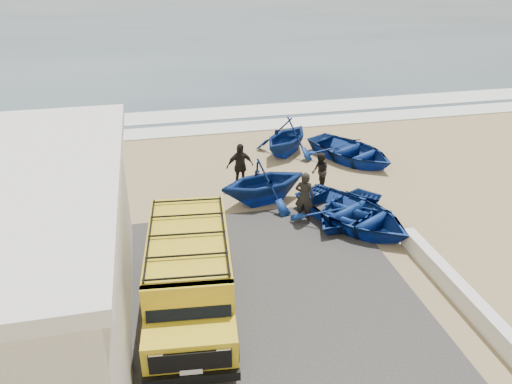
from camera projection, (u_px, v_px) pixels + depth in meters
ground at (252, 262)px, 14.90m from camera, size 160.00×160.00×0.00m
slab at (192, 315)px, 12.76m from camera, size 12.00×10.00×0.05m
ocean at (161, 16)px, 63.74m from camera, size 180.00×88.00×0.01m
surf_line at (203, 129)px, 25.36m from camera, size 180.00×1.60×0.06m
surf_wash at (197, 115)px, 27.54m from camera, size 180.00×2.20×0.04m
parapet at (462, 294)px, 13.13m from camera, size 0.35×6.00×0.55m
van at (190, 273)px, 12.43m from camera, size 2.50×5.32×2.21m
boat_near_left at (353, 213)px, 16.68m from camera, size 4.80×5.30×0.90m
boat_near_right at (347, 211)px, 17.02m from camera, size 4.14×4.03×0.70m
boat_mid_left at (264, 181)px, 17.97m from camera, size 3.80×3.47×1.72m
boat_mid_right at (351, 151)px, 21.69m from camera, size 4.63×5.13×0.87m
boat_far_left at (286, 136)px, 22.17m from camera, size 4.16×4.19×1.67m
fisherman_front at (304, 197)px, 16.79m from camera, size 0.78×0.69×1.79m
fisherman_middle at (320, 172)px, 18.96m from camera, size 0.61×0.76×1.50m
fisherman_back at (240, 166)px, 19.00m from camera, size 1.13×0.60×1.83m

